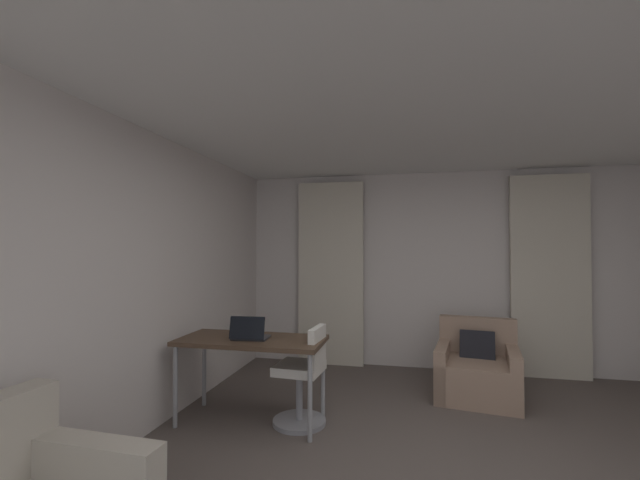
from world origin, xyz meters
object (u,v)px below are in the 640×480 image
at_px(desk_chair, 304,380).
at_px(laptop, 250,334).
at_px(armchair, 477,371).
at_px(desk, 252,345).

height_order(desk_chair, laptop, laptop).
distance_m(armchair, desk_chair, 1.96).
height_order(desk, desk_chair, desk_chair).
relative_size(armchair, laptop, 2.81).
relative_size(desk_chair, laptop, 2.63).
bearing_deg(laptop, desk, 89.45).
distance_m(desk_chair, laptop, 0.64).
bearing_deg(armchair, desk_chair, -147.24).
height_order(desk, laptop, laptop).
xyz_separation_m(armchair, desk_chair, (-1.64, -1.06, 0.12)).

